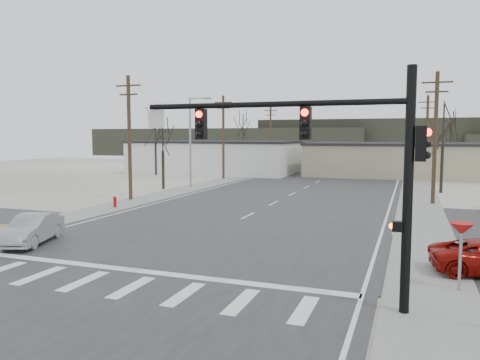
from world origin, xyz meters
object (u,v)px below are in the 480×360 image
Objects in this scene: sedan_crossing at (32,229)px; car_far_b at (338,162)px; fire_hydrant at (115,202)px; traffic_signal_mast at (341,154)px; car_far_a at (338,166)px.

car_far_b is at bearing 67.16° from sedan_crossing.
fire_hydrant is 0.21× the size of sedan_crossing.
traffic_signal_mast is 55.93m from car_far_a.
car_far_a reaches higher than car_far_b.
fire_hydrant is at bearing 141.87° from traffic_signal_mast.
fire_hydrant is 0.22× the size of car_far_b.
traffic_signal_mast is 10.29× the size of fire_hydrant.
car_far_a is (6.98, 51.99, 0.00)m from sedan_crossing.
car_far_b is at bearing 81.54° from fire_hydrant.
traffic_signal_mast is 2.11× the size of sedan_crossing.
fire_hydrant is at bearing -80.66° from car_far_b.
car_far_a is at bearing 63.93° from sedan_crossing.
sedan_crossing is 65.31m from car_far_b.
fire_hydrant is 0.18× the size of car_far_a.
car_far_a reaches higher than sedan_crossing.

